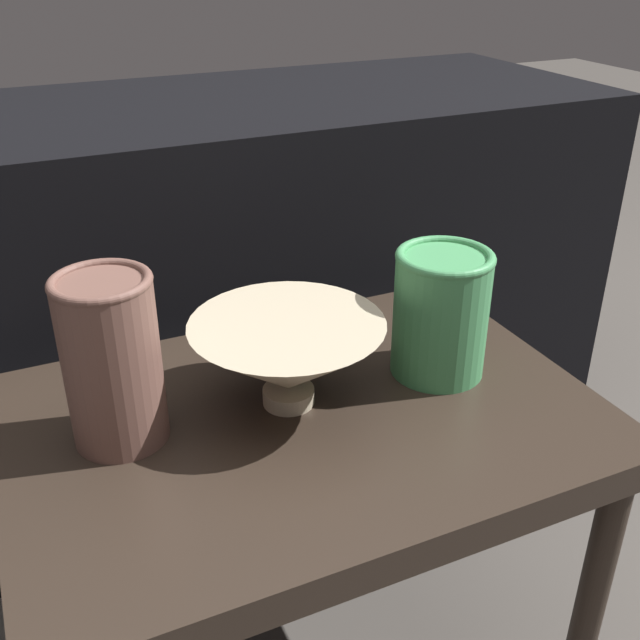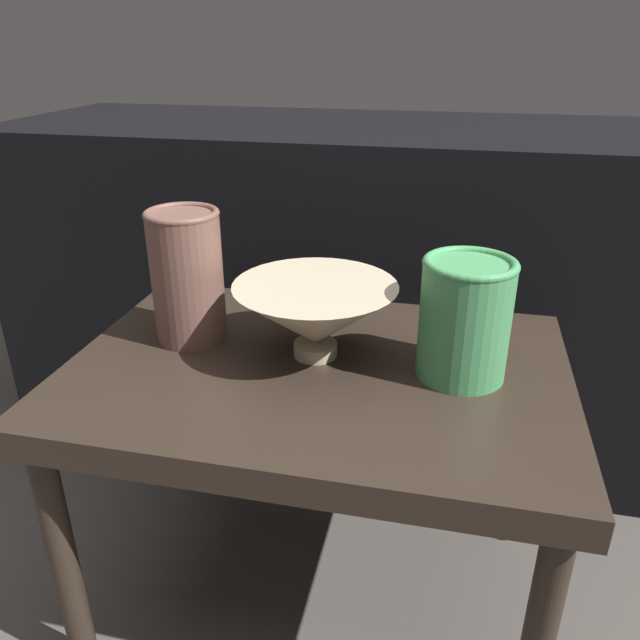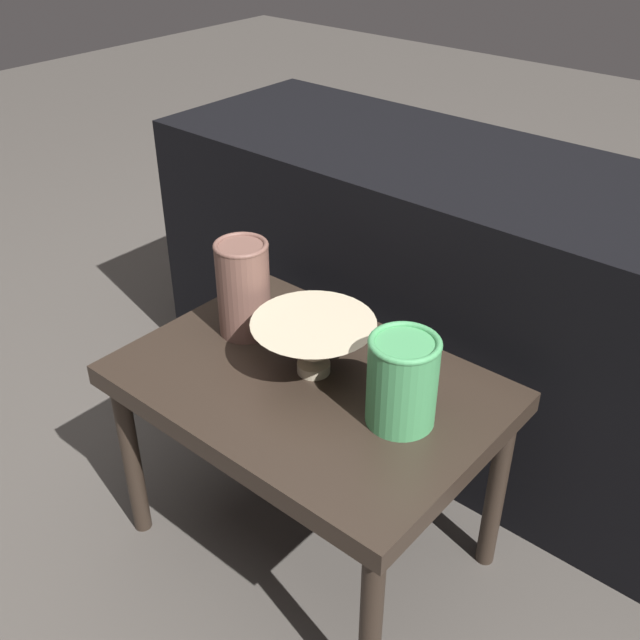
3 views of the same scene
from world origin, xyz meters
The scene contains 6 objects.
ground_plane centered at (0.00, 0.00, 0.00)m, with size 8.00×8.00×0.00m, color #4C4742.
table centered at (0.00, 0.00, 0.37)m, with size 0.66×0.46×0.42m.
couch_backdrop centered at (0.00, 0.54, 0.33)m, with size 1.50×0.50×0.66m.
bowl centered at (-0.01, 0.02, 0.48)m, with size 0.22×0.22×0.10m.
vase_textured_left centered at (-0.20, 0.04, 0.52)m, with size 0.10×0.10×0.19m.
vase_colorful_right centered at (0.19, 0.01, 0.50)m, with size 0.12×0.12×0.16m.
Camera 2 is at (0.16, -0.71, 0.83)m, focal length 35.00 mm.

